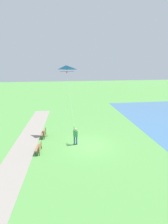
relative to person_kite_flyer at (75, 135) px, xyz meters
The scene contains 6 objects.
ground_plane 1.81m from the person_kite_flyer, 159.41° to the left, with size 120.00×120.00×0.00m, color #569947.
walkway_path 5.92m from the person_kite_flyer, 25.61° to the left, with size 2.40×32.00×0.02m, color gray.
person_kite_flyer is the anchor object (origin of this frame).
flying_kite 6.84m from the person_kite_flyer, 77.22° to the right, with size 1.72×2.94×5.87m.
park_bench_near_walkway 4.09m from the person_kite_flyer, 35.77° to the right, with size 0.53×1.52×0.88m.
park_bench_far_walkway 3.72m from the person_kite_flyer, 17.81° to the left, with size 0.53×1.52×0.88m.
Camera 1 is at (2.91, 16.17, 8.22)m, focal length 28.76 mm.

